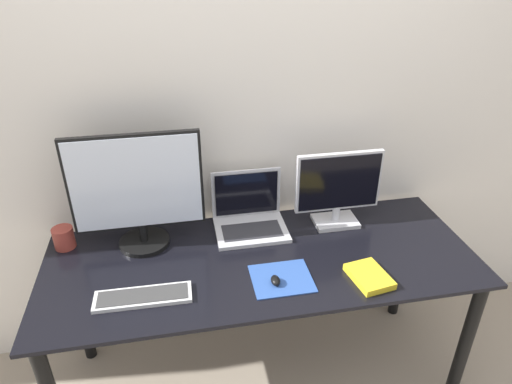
% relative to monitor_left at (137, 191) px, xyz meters
% --- Properties ---
extents(wall_back, '(7.00, 0.05, 2.50)m').
position_rel_monitor_left_xyz_m(wall_back, '(0.50, 0.22, 0.23)').
color(wall_back, silver).
rests_on(wall_back, ground_plane).
extents(desk, '(1.85, 0.72, 0.75)m').
position_rel_monitor_left_xyz_m(desk, '(0.50, -0.20, -0.39)').
color(desk, black).
rests_on(desk, ground_plane).
extents(monitor_left, '(0.56, 0.22, 0.53)m').
position_rel_monitor_left_xyz_m(monitor_left, '(0.00, 0.00, 0.00)').
color(monitor_left, black).
rests_on(monitor_left, desk).
extents(monitor_right, '(0.41, 0.15, 0.37)m').
position_rel_monitor_left_xyz_m(monitor_right, '(0.90, 0.00, -0.08)').
color(monitor_right, silver).
rests_on(monitor_right, desk).
extents(laptop, '(0.33, 0.26, 0.26)m').
position_rel_monitor_left_xyz_m(laptop, '(0.49, 0.05, -0.21)').
color(laptop, silver).
rests_on(laptop, desk).
extents(keyboard, '(0.37, 0.12, 0.02)m').
position_rel_monitor_left_xyz_m(keyboard, '(0.00, -0.37, -0.26)').
color(keyboard, silver).
rests_on(keyboard, desk).
extents(mousepad, '(0.24, 0.21, 0.00)m').
position_rel_monitor_left_xyz_m(mousepad, '(0.55, -0.36, -0.27)').
color(mousepad, '#2D519E').
rests_on(mousepad, desk).
extents(mouse, '(0.04, 0.06, 0.03)m').
position_rel_monitor_left_xyz_m(mouse, '(0.52, -0.39, -0.25)').
color(mouse, black).
rests_on(mouse, mousepad).
extents(book, '(0.16, 0.20, 0.03)m').
position_rel_monitor_left_xyz_m(book, '(0.90, -0.43, -0.26)').
color(book, yellow).
rests_on(book, desk).
extents(mug, '(0.09, 0.09, 0.10)m').
position_rel_monitor_left_xyz_m(mug, '(-0.35, 0.04, -0.22)').
color(mug, '#99382D').
rests_on(mug, desk).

